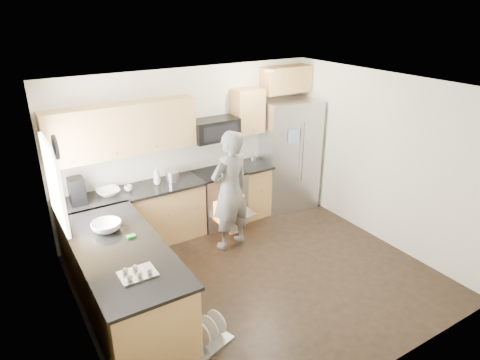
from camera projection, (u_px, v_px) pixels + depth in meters
ground at (258, 277)px, 5.90m from camera, size 4.50×4.50×0.00m
room_shell at (256, 164)px, 5.25m from camera, size 4.54×4.04×2.62m
back_cabinet_run at (164, 180)px, 6.61m from camera, size 4.45×0.64×2.50m
peninsula at (124, 280)px, 5.07m from camera, size 0.96×2.36×1.04m
stove_range at (219, 185)px, 7.14m from camera, size 0.76×0.97×1.79m
refrigerator at (288, 154)px, 7.70m from camera, size 1.07×0.90×1.96m
person at (230, 191)px, 6.33m from camera, size 0.74×0.56×1.85m
dish_rack at (205, 337)px, 4.74m from camera, size 0.62×0.55×0.32m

